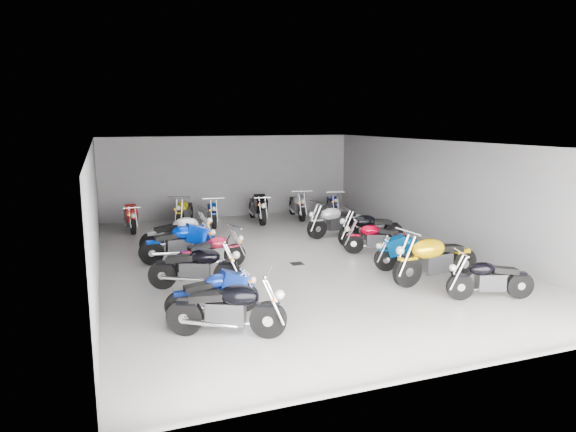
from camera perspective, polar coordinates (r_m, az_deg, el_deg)
name	(u,v)px	position (r m, az deg, el deg)	size (l,w,h in m)	color
ground	(291,259)	(14.30, 0.29, -4.82)	(14.00, 14.00, 0.00)	#A09C97
wall_back	(230,176)	(20.62, -6.45, 4.38)	(10.00, 0.10, 3.20)	slate
wall_left	(95,214)	(13.13, -20.65, 0.26)	(0.10, 14.00, 3.20)	slate
wall_right	(444,194)	(16.36, 16.98, 2.39)	(0.10, 14.00, 3.20)	slate
ceiling	(291,142)	(13.80, 0.30, 8.18)	(10.00, 14.00, 0.04)	black
drain_grate	(297,264)	(13.85, 1.01, -5.31)	(0.32, 0.32, 0.01)	black
motorcycle_left_a	(228,308)	(9.28, -6.71, -10.17)	(2.03, 1.04, 0.95)	black
motorcycle_left_b	(214,294)	(10.28, -8.21, -8.52)	(1.88, 0.39, 0.83)	black
motorcycle_left_c	(196,267)	(11.90, -10.15, -5.60)	(2.06, 0.87, 0.94)	black
motorcycle_left_d	(212,252)	(13.31, -8.48, -4.00)	(1.94, 0.60, 0.86)	black
motorcycle_left_e	(180,243)	(14.27, -11.90, -2.94)	(2.16, 0.47, 0.95)	black
motorcycle_left_f	(179,234)	(15.29, -12.01, -1.96)	(2.23, 0.65, 0.99)	black
motorcycle_right_a	(489,278)	(11.89, 21.47, -6.48)	(1.88, 0.64, 0.84)	black
motorcycle_right_b	(435,259)	(12.63, 16.03, -4.61)	(2.40, 0.52, 1.06)	black
motorcycle_right_c	(411,253)	(13.51, 13.51, -3.98)	(1.91, 0.68, 0.86)	black
motorcycle_right_d	(376,238)	(15.01, 9.76, -2.40)	(1.85, 0.83, 0.85)	black
motorcycle_right_e	(370,229)	(15.95, 9.13, -1.41)	(2.17, 0.43, 0.96)	black
motorcycle_right_f	(336,221)	(17.02, 5.38, -0.54)	(2.21, 0.52, 0.97)	black
motorcycle_back_a	(130,217)	(18.70, -17.18, -0.09)	(0.45, 2.06, 0.90)	black
motorcycle_back_b	(184,211)	(19.26, -11.44, 0.51)	(0.92, 1.99, 0.92)	black
motorcycle_back_c	(212,212)	(19.03, -8.40, 0.43)	(0.46, 2.01, 0.89)	black
motorcycle_back_d	(258,207)	(19.49, -3.40, 0.97)	(0.49, 2.31, 1.01)	black
motorcycle_back_e	(297,205)	(20.18, 1.05, 1.21)	(0.49, 2.16, 0.95)	black
motorcycle_back_f	(332,204)	(20.99, 4.95, 1.36)	(0.61, 1.86, 0.83)	black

